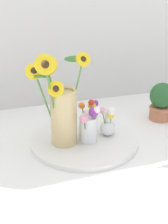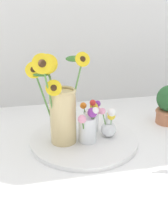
% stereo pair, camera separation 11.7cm
% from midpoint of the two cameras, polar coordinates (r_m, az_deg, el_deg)
% --- Properties ---
extents(ground_plane, '(6.00, 6.00, 0.00)m').
position_cam_midpoint_polar(ground_plane, '(1.20, -3.97, -7.25)').
color(ground_plane, white).
extents(serving_tray, '(0.50, 0.50, 0.02)m').
position_cam_midpoint_polar(serving_tray, '(1.23, -2.74, -6.07)').
color(serving_tray, white).
rests_on(serving_tray, ground_plane).
extents(mason_jar_sunflowers, '(0.27, 0.18, 0.41)m').
position_cam_midpoint_polar(mason_jar_sunflowers, '(1.12, -7.91, 0.57)').
color(mason_jar_sunflowers, '#D1B77A').
rests_on(mason_jar_sunflowers, serving_tray).
extents(vase_small_center, '(0.09, 0.11, 0.18)m').
position_cam_midpoint_polar(vase_small_center, '(1.16, -1.81, -3.06)').
color(vase_small_center, white).
rests_on(vase_small_center, serving_tray).
extents(vase_bulb_right, '(0.09, 0.07, 0.15)m').
position_cam_midpoint_polar(vase_bulb_right, '(1.21, 2.58, -2.50)').
color(vase_bulb_right, white).
rests_on(vase_bulb_right, serving_tray).
extents(vase_small_back, '(0.10, 0.07, 0.17)m').
position_cam_midpoint_polar(vase_small_back, '(1.26, -1.36, -1.11)').
color(vase_small_back, white).
rests_on(vase_small_back, serving_tray).
extents(potted_plant, '(0.13, 0.13, 0.21)m').
position_cam_midpoint_polar(potted_plant, '(1.46, 14.30, 2.24)').
color(potted_plant, '#B7704C').
rests_on(potted_plant, ground_plane).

